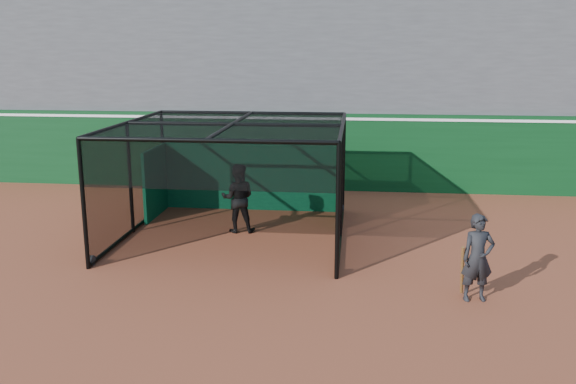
# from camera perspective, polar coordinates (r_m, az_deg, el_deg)

# --- Properties ---
(ground) EXTENTS (120.00, 120.00, 0.00)m
(ground) POSITION_cam_1_polar(r_m,az_deg,el_deg) (12.20, -4.14, -8.49)
(ground) COLOR brown
(ground) RESTS_ON ground
(outfield_wall) EXTENTS (50.00, 0.50, 2.50)m
(outfield_wall) POSITION_cam_1_polar(r_m,az_deg,el_deg) (20.02, 0.17, 3.97)
(outfield_wall) COLOR #093615
(outfield_wall) RESTS_ON ground
(grandstand) EXTENTS (50.00, 7.85, 8.95)m
(grandstand) POSITION_cam_1_polar(r_m,az_deg,el_deg) (23.51, 1.19, 13.15)
(grandstand) COLOR #4C4C4F
(grandstand) RESTS_ON ground
(batting_cage) EXTENTS (5.31, 5.41, 2.76)m
(batting_cage) POSITION_cam_1_polar(r_m,az_deg,el_deg) (14.89, -5.10, 1.04)
(batting_cage) COLOR black
(batting_cage) RESTS_ON ground
(batter) EXTENTS (0.91, 0.74, 1.74)m
(batter) POSITION_cam_1_polar(r_m,az_deg,el_deg) (15.30, -4.71, -0.58)
(batter) COLOR black
(batter) RESTS_ON ground
(on_deck_player) EXTENTS (0.66, 0.49, 1.63)m
(on_deck_player) POSITION_cam_1_polar(r_m,az_deg,el_deg) (11.63, 17.32, -5.92)
(on_deck_player) COLOR black
(on_deck_player) RESTS_ON ground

